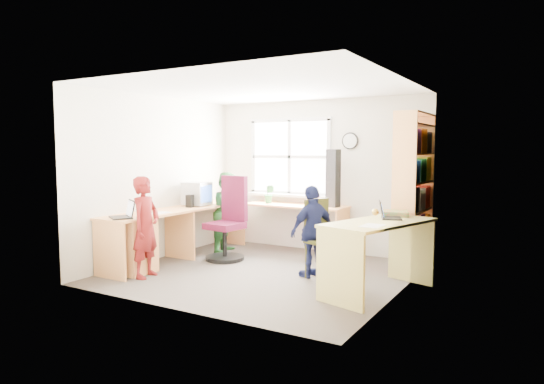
# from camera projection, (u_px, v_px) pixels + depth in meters

# --- Properties ---
(room) EXTENTS (3.64, 3.44, 2.44)m
(room) POSITION_uv_depth(u_px,v_px,m) (267.00, 180.00, 6.35)
(room) COLOR #484039
(room) RESTS_ON ground
(l_desk) EXTENTS (2.38, 2.95, 0.75)m
(l_desk) POSITION_uv_depth(u_px,v_px,m) (172.00, 233.00, 6.75)
(l_desk) COLOR #FFAE65
(l_desk) RESTS_ON ground
(right_desk) EXTENTS (1.03, 1.55, 0.82)m
(right_desk) POSITION_uv_depth(u_px,v_px,m) (379.00, 241.00, 5.42)
(right_desk) COLOR #EADA75
(right_desk) RESTS_ON ground
(bookshelf) EXTENTS (0.30, 1.02, 2.10)m
(bookshelf) POSITION_uv_depth(u_px,v_px,m) (414.00, 196.00, 6.48)
(bookshelf) COLOR #FFAE65
(bookshelf) RESTS_ON ground
(swivel_chair) EXTENTS (0.63, 0.63, 1.22)m
(swivel_chair) POSITION_uv_depth(u_px,v_px,m) (229.00, 224.00, 7.14)
(swivel_chair) COLOR black
(swivel_chair) RESTS_ON ground
(wooden_chair) EXTENTS (0.55, 0.55, 0.99)m
(wooden_chair) POSITION_uv_depth(u_px,v_px,m) (323.00, 235.00, 6.11)
(wooden_chair) COLOR #3A3C14
(wooden_chair) RESTS_ON ground
(crt_monitor) EXTENTS (0.38, 0.34, 0.36)m
(crt_monitor) POSITION_uv_depth(u_px,v_px,m) (197.00, 194.00, 7.52)
(crt_monitor) COLOR silver
(crt_monitor) RESTS_ON l_desk
(laptop_left) EXTENTS (0.42, 0.41, 0.23)m
(laptop_left) POSITION_uv_depth(u_px,v_px,m) (125.00, 214.00, 6.16)
(laptop_left) COLOR black
(laptop_left) RESTS_ON l_desk
(laptop_right) EXTENTS (0.34, 0.37, 0.21)m
(laptop_right) POSITION_uv_depth(u_px,v_px,m) (387.00, 214.00, 5.61)
(laptop_right) COLOR black
(laptop_right) RESTS_ON right_desk
(speaker_a) EXTENTS (0.11, 0.11, 0.19)m
(speaker_a) POSITION_uv_depth(u_px,v_px,m) (190.00, 201.00, 7.29)
(speaker_a) COLOR black
(speaker_a) RESTS_ON l_desk
(speaker_b) EXTENTS (0.11, 0.11, 0.17)m
(speaker_b) POSITION_uv_depth(u_px,v_px,m) (208.00, 199.00, 7.74)
(speaker_b) COLOR black
(speaker_b) RESTS_ON l_desk
(cd_tower) EXTENTS (0.20, 0.18, 0.87)m
(cd_tower) POSITION_uv_depth(u_px,v_px,m) (333.00, 178.00, 7.31)
(cd_tower) COLOR black
(cd_tower) RESTS_ON l_desk
(game_box) EXTENTS (0.39, 0.39, 0.06)m
(game_box) POSITION_uv_depth(u_px,v_px,m) (395.00, 213.00, 5.85)
(game_box) COLOR red
(game_box) RESTS_ON right_desk
(paper_a) EXTENTS (0.22, 0.31, 0.00)m
(paper_a) POSITION_uv_depth(u_px,v_px,m) (160.00, 213.00, 6.64)
(paper_a) COLOR white
(paper_a) RESTS_ON l_desk
(paper_b) EXTENTS (0.21, 0.30, 0.00)m
(paper_b) POSITION_uv_depth(u_px,v_px,m) (372.00, 226.00, 5.07)
(paper_b) COLOR white
(paper_b) RESTS_ON right_desk
(potted_plant) EXTENTS (0.18, 0.15, 0.30)m
(potted_plant) POSITION_uv_depth(u_px,v_px,m) (269.00, 194.00, 7.85)
(potted_plant) COLOR #317B41
(potted_plant) RESTS_ON l_desk
(person_red) EXTENTS (0.39, 0.52, 1.28)m
(person_red) POSITION_uv_depth(u_px,v_px,m) (146.00, 227.00, 6.11)
(person_red) COLOR maroon
(person_red) RESTS_ON ground
(person_green) EXTENTS (0.60, 0.70, 1.26)m
(person_green) POSITION_uv_depth(u_px,v_px,m) (228.00, 212.00, 7.67)
(person_green) COLOR #2D7130
(person_green) RESTS_ON ground
(person_navy) EXTENTS (0.54, 0.74, 1.17)m
(person_navy) POSITION_uv_depth(u_px,v_px,m) (313.00, 231.00, 6.14)
(person_navy) COLOR #161C47
(person_navy) RESTS_ON ground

